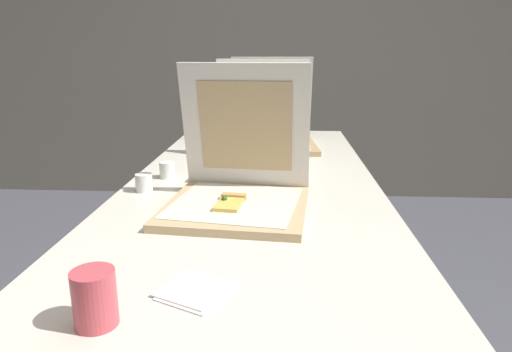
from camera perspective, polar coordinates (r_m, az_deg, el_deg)
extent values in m
cube|color=gray|center=(3.73, 1.93, 17.34)|extent=(10.00, 0.10, 2.60)
cube|color=silver|center=(1.56, -0.40, -1.14)|extent=(0.84, 2.04, 0.03)
cylinder|color=gray|center=(2.62, -6.73, -2.89)|extent=(0.04, 0.04, 0.72)
cylinder|color=gray|center=(2.59, 8.79, -3.16)|extent=(0.04, 0.04, 0.72)
cube|color=tan|center=(1.27, -2.52, -3.96)|extent=(0.42, 0.42, 0.02)
cube|color=silver|center=(1.27, -2.62, -3.31)|extent=(0.38, 0.38, 0.00)
cube|color=white|center=(1.36, -1.34, 6.15)|extent=(0.39, 0.12, 0.38)
cube|color=tan|center=(1.36, -1.36, 6.16)|extent=(0.28, 0.08, 0.27)
cube|color=#EAC156|center=(1.24, -3.37, -3.52)|extent=(0.08, 0.12, 0.01)
cube|color=tan|center=(1.29, -2.79, -2.60)|extent=(0.07, 0.03, 0.02)
sphere|color=#2D6628|center=(1.26, -4.00, -2.83)|extent=(0.02, 0.02, 0.02)
cube|color=tan|center=(1.69, -0.34, 1.07)|extent=(0.41, 0.41, 0.02)
cube|color=silver|center=(1.70, -0.62, 1.52)|extent=(0.37, 0.37, 0.00)
cube|color=white|center=(1.88, 0.66, 8.73)|extent=(0.39, 0.11, 0.38)
cube|color=tan|center=(1.87, 0.65, 8.67)|extent=(0.28, 0.08, 0.27)
cube|color=#E5B74C|center=(1.66, 0.72, 1.45)|extent=(0.07, 0.12, 0.01)
cube|color=tan|center=(1.72, 0.90, 2.04)|extent=(0.06, 0.03, 0.02)
sphere|color=red|center=(1.64, 0.89, 1.62)|extent=(0.02, 0.02, 0.02)
cube|color=tan|center=(2.09, 2.16, 3.87)|extent=(0.41, 0.41, 0.02)
cube|color=silver|center=(2.10, 2.08, 4.23)|extent=(0.36, 0.36, 0.00)
cube|color=white|center=(2.22, 1.98, 9.82)|extent=(0.39, 0.09, 0.38)
cube|color=tan|center=(2.22, 1.97, 9.83)|extent=(0.28, 0.06, 0.27)
cylinder|color=white|center=(1.62, -11.09, 0.74)|extent=(0.05, 0.05, 0.06)
cylinder|color=white|center=(1.48, -13.89, -0.82)|extent=(0.05, 0.05, 0.06)
cylinder|color=#D14C56|center=(0.80, -19.61, -14.26)|extent=(0.07, 0.07, 0.10)
cube|color=white|center=(0.87, -7.60, -14.40)|extent=(0.15, 0.15, 0.00)
cube|color=white|center=(0.88, -7.79, -13.84)|extent=(0.15, 0.15, 0.00)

